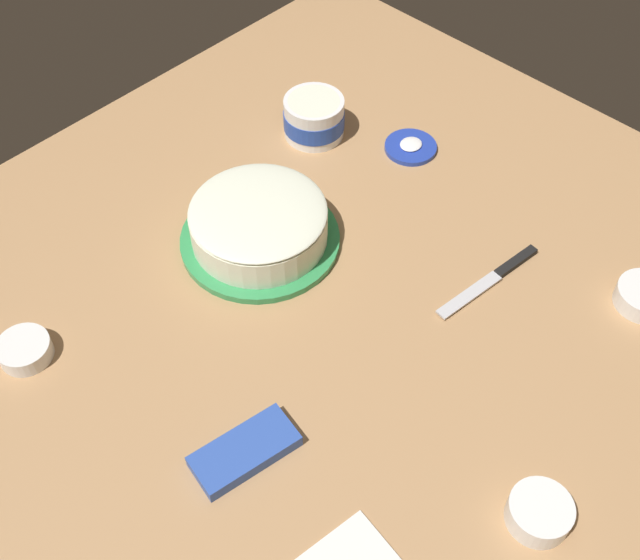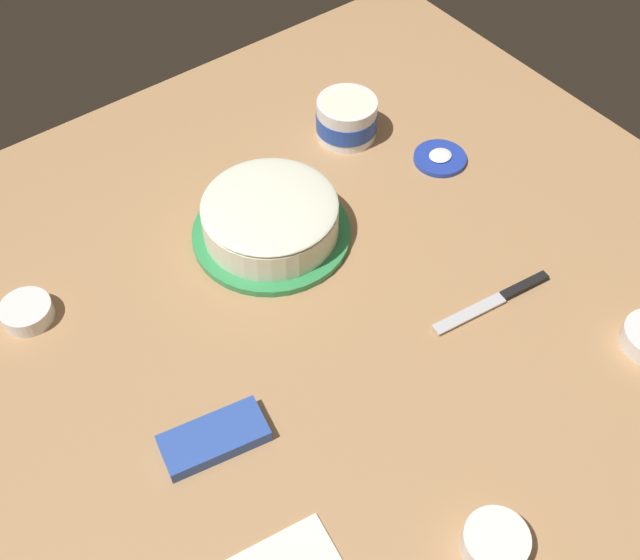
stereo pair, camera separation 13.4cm
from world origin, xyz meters
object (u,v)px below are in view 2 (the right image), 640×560
spreading_knife (502,297)px  sprinkle_bowl_pink (495,542)px  frosting_tub (347,118)px  frosting_tub_lid (440,158)px  frosted_cake (271,219)px  candy_box_lower (214,438)px  sprinkle_bowl_green (27,312)px

spreading_knife → sprinkle_bowl_pink: sprinkle_bowl_pink is taller
frosting_tub → frosting_tub_lid: frosting_tub is taller
frosting_tub → frosting_tub_lid: size_ratio=1.18×
frosting_tub_lid → sprinkle_bowl_pink: bearing=-127.3°
frosted_cake → sprinkle_bowl_pink: (-0.09, -0.66, -0.02)m
frosting_tub → spreading_knife: 0.50m
frosting_tub → spreading_knife: size_ratio=0.53×
frosting_tub → frosting_tub_lid: 0.20m
sprinkle_bowl_pink → candy_box_lower: bearing=120.7°
frosted_cake → candy_box_lower: bearing=-136.4°
frosting_tub → candy_box_lower: 0.73m
sprinkle_bowl_green → candy_box_lower: bearing=-72.0°
spreading_knife → candy_box_lower: size_ratio=1.50×
frosting_tub → frosting_tub_lid: (0.10, -0.17, -0.04)m
spreading_knife → sprinkle_bowl_green: sprinkle_bowl_green is taller
frosting_tub_lid → spreading_knife: frosting_tub_lid is taller
frosted_cake → sprinkle_bowl_pink: frosted_cake is taller
sprinkle_bowl_green → sprinkle_bowl_pink: (0.34, -0.75, 0.01)m
frosting_tub → candy_box_lower: frosting_tub is taller
spreading_knife → frosting_tub_lid: bearing=64.6°
candy_box_lower → frosting_tub_lid: bearing=31.3°
frosting_tub → spreading_knife: bearing=-96.1°
spreading_knife → frosting_tub: bearing=83.9°
spreading_knife → candy_box_lower: 0.54m
frosting_tub → sprinkle_bowl_green: (-0.72, -0.05, -0.03)m
frosted_cake → spreading_knife: frosted_cake is taller
frosted_cake → sprinkle_bowl_pink: 0.67m
frosted_cake → frosting_tub_lid: 0.39m
frosted_cake → frosting_tub_lid: frosted_cake is taller
sprinkle_bowl_pink → candy_box_lower: 0.43m
frosting_tub_lid → frosted_cake: bearing=174.8°
frosting_tub_lid → spreading_knife: 0.36m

